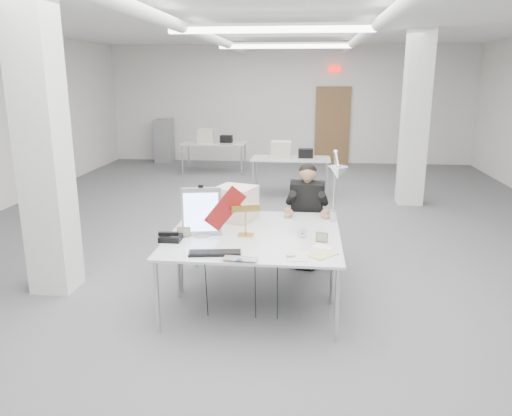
{
  "coord_description": "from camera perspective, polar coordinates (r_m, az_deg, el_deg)",
  "views": [
    {
      "loc": [
        0.54,
        -7.09,
        2.38
      ],
      "look_at": [
        0.01,
        -2.0,
        1.02
      ],
      "focal_mm": 35.0,
      "sensor_mm": 36.0,
      "label": 1
    }
  ],
  "objects": [
    {
      "name": "room_shell",
      "position": [
        7.27,
        1.99,
        9.47
      ],
      "size": [
        10.04,
        14.04,
        3.24
      ],
      "color": "#58575A",
      "rests_on": "ground"
    },
    {
      "name": "desk_main",
      "position": [
        4.91,
        -0.69,
        -4.63
      ],
      "size": [
        1.8,
        0.9,
        0.02
      ],
      "primitive_type": "cube",
      "color": "silver",
      "rests_on": "room_shell"
    },
    {
      "name": "desk_second",
      "position": [
        5.76,
        0.34,
        -1.65
      ],
      "size": [
        1.8,
        0.9,
        0.02
      ],
      "primitive_type": "cube",
      "color": "silver",
      "rests_on": "room_shell"
    },
    {
      "name": "bg_desk_a",
      "position": [
        10.23,
        3.99,
        5.64
      ],
      "size": [
        1.6,
        0.8,
        0.02
      ],
      "primitive_type": "cube",
      "color": "silver",
      "rests_on": "room_shell"
    },
    {
      "name": "bg_desk_b",
      "position": [
        12.62,
        -4.83,
        7.38
      ],
      "size": [
        1.6,
        0.8,
        0.02
      ],
      "primitive_type": "cube",
      "color": "silver",
      "rests_on": "room_shell"
    },
    {
      "name": "filing_cabinet",
      "position": [
        14.43,
        -10.44,
        7.56
      ],
      "size": [
        0.45,
        0.55,
        1.2
      ],
      "primitive_type": "cube",
      "color": "gray",
      "rests_on": "room_shell"
    },
    {
      "name": "office_chair",
      "position": [
        6.4,
        5.78,
        -1.95
      ],
      "size": [
        0.58,
        0.58,
        1.07
      ],
      "primitive_type": null,
      "rotation": [
        0.0,
        0.0,
        -0.11
      ],
      "color": "black",
      "rests_on": "room_shell"
    },
    {
      "name": "seated_person",
      "position": [
        6.26,
        5.87,
        1.11
      ],
      "size": [
        0.54,
        0.65,
        0.9
      ],
      "primitive_type": null,
      "rotation": [
        0.0,
        0.0,
        -0.11
      ],
      "color": "black",
      "rests_on": "office_chair"
    },
    {
      "name": "monitor",
      "position": [
        5.22,
        -6.25,
        -0.42
      ],
      "size": [
        0.41,
        0.12,
        0.51
      ],
      "primitive_type": "cube",
      "rotation": [
        0.0,
        0.0,
        0.19
      ],
      "color": "#AAAAAE",
      "rests_on": "desk_main"
    },
    {
      "name": "pennant",
      "position": [
        5.13,
        -3.54,
        -0.05
      ],
      "size": [
        0.43,
        0.13,
        0.48
      ],
      "primitive_type": "cube",
      "rotation": [
        0.0,
        -0.87,
        0.27
      ],
      "color": "maroon",
      "rests_on": "monitor"
    },
    {
      "name": "keyboard",
      "position": [
        4.72,
        -4.73,
        -5.15
      ],
      "size": [
        0.51,
        0.23,
        0.02
      ],
      "primitive_type": "cube",
      "rotation": [
        0.0,
        0.0,
        0.14
      ],
      "color": "black",
      "rests_on": "desk_main"
    },
    {
      "name": "laptop",
      "position": [
        4.51,
        -1.93,
        -6.09
      ],
      "size": [
        0.32,
        0.22,
        0.02
      ],
      "primitive_type": "imported",
      "rotation": [
        0.0,
        0.0,
        -0.07
      ],
      "color": "#B8B9BD",
      "rests_on": "desk_main"
    },
    {
      "name": "mouse",
      "position": [
        4.65,
        3.97,
        -5.4
      ],
      "size": [
        0.09,
        0.06,
        0.04
      ],
      "primitive_type": "ellipsoid",
      "rotation": [
        0.0,
        0.0,
        0.05
      ],
      "color": "#BBBABF",
      "rests_on": "desk_main"
    },
    {
      "name": "bankers_lamp",
      "position": [
        5.2,
        -1.19,
        -1.39
      ],
      "size": [
        0.32,
        0.2,
        0.34
      ],
      "primitive_type": null,
      "rotation": [
        0.0,
        0.0,
        0.27
      ],
      "color": "#B98F39",
      "rests_on": "desk_main"
    },
    {
      "name": "desk_phone",
      "position": [
        5.16,
        -9.72,
        -3.4
      ],
      "size": [
        0.22,
        0.2,
        0.05
      ],
      "primitive_type": "cube",
      "rotation": [
        0.0,
        0.0,
        0.01
      ],
      "color": "black",
      "rests_on": "desk_main"
    },
    {
      "name": "picture_frame_left",
      "position": [
        5.24,
        -8.25,
        -2.73
      ],
      "size": [
        0.14,
        0.06,
        0.11
      ],
      "primitive_type": "cube",
      "rotation": [
        -0.21,
        0.0,
        0.17
      ],
      "color": "#B3834D",
      "rests_on": "desk_main"
    },
    {
      "name": "picture_frame_right",
      "position": [
        5.08,
        7.52,
        -3.33
      ],
      "size": [
        0.13,
        0.07,
        0.1
      ],
      "primitive_type": "cube",
      "rotation": [
        -0.21,
        0.0,
        -0.29
      ],
      "color": "#A17E45",
      "rests_on": "desk_main"
    },
    {
      "name": "desk_clock",
      "position": [
        5.2,
        5.34,
        -2.81
      ],
      "size": [
        0.1,
        0.04,
        0.09
      ],
      "primitive_type": "cylinder",
      "rotation": [
        1.57,
        0.0,
        -0.19
      ],
      "color": "silver",
      "rests_on": "desk_main"
    },
    {
      "name": "paper_stack_a",
      "position": [
        4.67,
        4.88,
        -5.5
      ],
      "size": [
        0.19,
        0.27,
        0.01
      ],
      "primitive_type": "cube",
      "rotation": [
        0.0,
        0.0,
        -0.01
      ],
      "color": "silver",
      "rests_on": "desk_main"
    },
    {
      "name": "paper_stack_b",
      "position": [
        4.74,
        7.54,
        -5.28
      ],
      "size": [
        0.32,
        0.33,
        0.01
      ],
      "primitive_type": "cube",
      "rotation": [
        0.0,
        0.0,
        -0.74
      ],
      "color": "#D3D17E",
      "rests_on": "desk_main"
    },
    {
      "name": "paper_stack_c",
      "position": [
        4.93,
        7.65,
        -4.48
      ],
      "size": [
        0.24,
        0.23,
        0.01
      ],
      "primitive_type": "cube",
      "rotation": [
        0.0,
        0.0,
        -0.65
      ],
      "color": "white",
      "rests_on": "desk_main"
    },
    {
      "name": "beige_monitor",
      "position": [
        5.77,
        -2.32,
        0.53
      ],
      "size": [
        0.52,
        0.51,
        0.39
      ],
      "primitive_type": "cube",
      "rotation": [
        0.0,
        0.0,
        -0.33
      ],
      "color": "beige",
      "rests_on": "desk_second"
    },
    {
      "name": "architect_lamp",
      "position": [
        5.48,
        9.09,
        2.51
      ],
      "size": [
        0.34,
        0.75,
        0.94
      ],
      "primitive_type": null,
      "rotation": [
        0.0,
        0.0,
        -0.12
      ],
      "color": "silver",
      "rests_on": "desk_second"
    }
  ]
}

